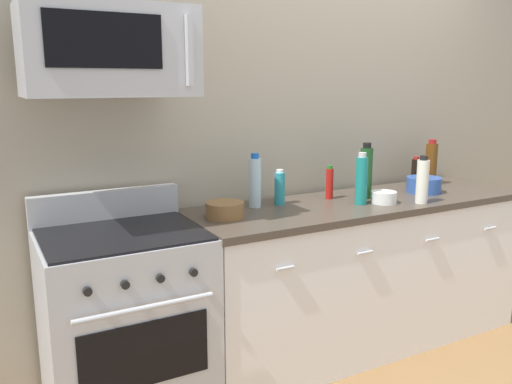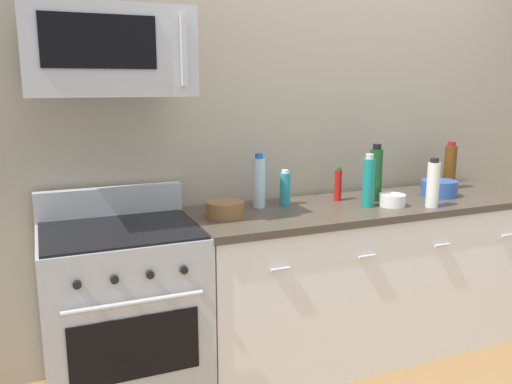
# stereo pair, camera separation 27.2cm
# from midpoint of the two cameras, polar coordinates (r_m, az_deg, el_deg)

# --- Properties ---
(ground_plane) EXTENTS (6.32, 6.32, 0.00)m
(ground_plane) POSITION_cam_midpoint_polar(r_m,az_deg,el_deg) (3.50, 14.16, -15.98)
(ground_plane) COLOR olive
(back_wall) EXTENTS (5.27, 0.10, 2.70)m
(back_wall) POSITION_cam_midpoint_polar(r_m,az_deg,el_deg) (3.45, 11.21, 7.24)
(back_wall) COLOR #9E937F
(back_wall) RESTS_ON ground_plane
(counter_unit) EXTENTS (2.18, 0.66, 0.92)m
(counter_unit) POSITION_cam_midpoint_polar(r_m,az_deg,el_deg) (3.31, 14.57, -8.92)
(counter_unit) COLOR white
(counter_unit) RESTS_ON ground_plane
(range_oven) EXTENTS (0.76, 0.69, 1.07)m
(range_oven) POSITION_cam_midpoint_polar(r_m,az_deg,el_deg) (2.74, -11.38, -13.05)
(range_oven) COLOR #B7BABF
(range_oven) RESTS_ON ground_plane
(microwave) EXTENTS (0.74, 0.44, 0.40)m
(microwave) POSITION_cam_midpoint_polar(r_m,az_deg,el_deg) (2.54, -12.79, 14.65)
(microwave) COLOR #B7BABF
(bottle_soy_sauce_dark) EXTENTS (0.06, 0.06, 0.20)m
(bottle_soy_sauce_dark) POSITION_cam_midpoint_polar(r_m,az_deg,el_deg) (3.67, 20.73, 1.72)
(bottle_soy_sauce_dark) COLOR black
(bottle_soy_sauce_dark) RESTS_ON countertop_slab
(bottle_wine_amber) EXTENTS (0.08, 0.08, 0.31)m
(bottle_wine_amber) POSITION_cam_midpoint_polar(r_m,az_deg,el_deg) (3.74, 22.36, 2.57)
(bottle_wine_amber) COLOR #59330F
(bottle_wine_amber) RESTS_ON countertop_slab
(bottle_dish_soap) EXTENTS (0.06, 0.06, 0.21)m
(bottle_dish_soap) POSITION_cam_midpoint_polar(r_m,az_deg,el_deg) (3.01, 5.76, 0.36)
(bottle_dish_soap) COLOR teal
(bottle_dish_soap) RESTS_ON countertop_slab
(bottle_water_clear) EXTENTS (0.07, 0.07, 0.31)m
(bottle_water_clear) POSITION_cam_midpoint_polar(r_m,az_deg,el_deg) (2.94, 2.98, 1.08)
(bottle_water_clear) COLOR silver
(bottle_water_clear) RESTS_ON countertop_slab
(bottle_hot_sauce_red) EXTENTS (0.04, 0.04, 0.20)m
(bottle_hot_sauce_red) POSITION_cam_midpoint_polar(r_m,az_deg,el_deg) (3.17, 11.35, 0.77)
(bottle_hot_sauce_red) COLOR #B21914
(bottle_hot_sauce_red) RESTS_ON countertop_slab
(bottle_wine_green) EXTENTS (0.08, 0.08, 0.34)m
(bottle_wine_green) POSITION_cam_midpoint_polar(r_m,az_deg,el_deg) (3.21, 15.31, 1.88)
(bottle_wine_green) COLOR #19471E
(bottle_wine_green) RESTS_ON countertop_slab
(bottle_vinegar_white) EXTENTS (0.07, 0.07, 0.28)m
(bottle_vinegar_white) POSITION_cam_midpoint_polar(r_m,az_deg,el_deg) (3.15, 21.10, 0.79)
(bottle_vinegar_white) COLOR silver
(bottle_vinegar_white) RESTS_ON countertop_slab
(bottle_sparkling_teal) EXTENTS (0.07, 0.07, 0.30)m
(bottle_sparkling_teal) POSITION_cam_midpoint_polar(r_m,az_deg,el_deg) (3.05, 14.68, 1.05)
(bottle_sparkling_teal) COLOR #197F7A
(bottle_sparkling_teal) RESTS_ON countertop_slab
(bowl_white_ceramic) EXTENTS (0.15, 0.15, 0.07)m
(bowl_white_ceramic) POSITION_cam_midpoint_polar(r_m,az_deg,el_deg) (3.12, 17.06, -0.86)
(bowl_white_ceramic) COLOR white
(bowl_white_ceramic) RESTS_ON countertop_slab
(bowl_blue_mixing) EXTENTS (0.22, 0.22, 0.10)m
(bowl_blue_mixing) POSITION_cam_midpoint_polar(r_m,az_deg,el_deg) (3.48, 21.46, 0.40)
(bowl_blue_mixing) COLOR #2D519E
(bowl_blue_mixing) RESTS_ON countertop_slab
(bowl_wooden_salad) EXTENTS (0.20, 0.20, 0.08)m
(bowl_wooden_salad) POSITION_cam_midpoint_polar(r_m,az_deg,el_deg) (2.74, -0.57, -1.87)
(bowl_wooden_salad) COLOR brown
(bowl_wooden_salad) RESTS_ON countertop_slab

